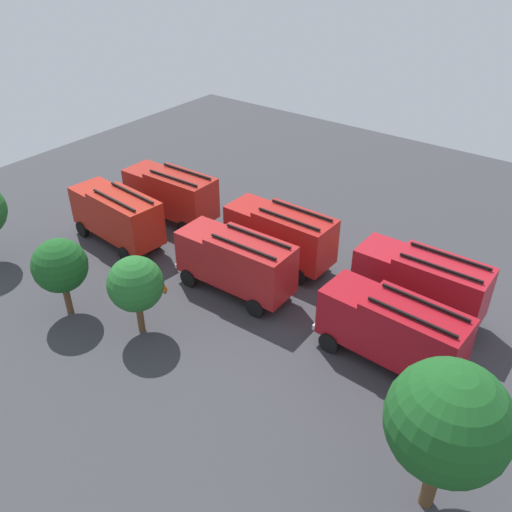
{
  "coord_description": "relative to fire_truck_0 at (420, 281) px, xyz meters",
  "views": [
    {
      "loc": [
        -16.44,
        21.88,
        18.95
      ],
      "look_at": [
        0.0,
        0.0,
        1.4
      ],
      "focal_mm": 37.82,
      "sensor_mm": 36.0,
      "label": 1
    }
  ],
  "objects": [
    {
      "name": "ground_plane",
      "position": [
        9.31,
        2.38,
        -2.15
      ],
      "size": [
        55.82,
        55.82,
        0.0
      ],
      "primitive_type": "plane",
      "color": "#38383D"
    },
    {
      "name": "fire_truck_0",
      "position": [
        0.0,
        0.0,
        0.0
      ],
      "size": [
        7.21,
        2.77,
        3.88
      ],
      "rotation": [
        0.0,
        0.0,
        -0.0
      ],
      "color": "#AE1723",
      "rests_on": "ground"
    },
    {
      "name": "fire_truck_1",
      "position": [
        8.97,
        0.35,
        0.0
      ],
      "size": [
        7.24,
        2.84,
        3.88
      ],
      "rotation": [
        0.0,
        0.0,
        -0.02
      ],
      "color": "#AD1D1A",
      "rests_on": "ground"
    },
    {
      "name": "fire_truck_2",
      "position": [
        18.42,
        0.31,
        0.0
      ],
      "size": [
        7.23,
        2.83,
        3.88
      ],
      "rotation": [
        0.0,
        0.0,
        0.01
      ],
      "color": "#A32016",
      "rests_on": "ground"
    },
    {
      "name": "fire_truck_3",
      "position": [
        -0.45,
        4.51,
        0.0
      ],
      "size": [
        7.32,
        3.05,
        3.88
      ],
      "rotation": [
        0.0,
        0.0,
        -0.05
      ],
      "color": "#A2111B",
      "rests_on": "ground"
    },
    {
      "name": "fire_truck_4",
      "position": [
        9.23,
        4.4,
        0.0
      ],
      "size": [
        7.24,
        2.86,
        3.88
      ],
      "rotation": [
        0.0,
        0.0,
        0.02
      ],
      "color": "#AB1C1D",
      "rests_on": "ground"
    },
    {
      "name": "fire_truck_5",
      "position": [
        18.97,
        4.77,
        0.0
      ],
      "size": [
        7.39,
        3.28,
        3.88
      ],
      "rotation": [
        0.0,
        0.0,
        -0.09
      ],
      "color": "#AC2012",
      "rests_on": "ground"
    },
    {
      "name": "firefighter_0",
      "position": [
        4.45,
        -2.15,
        -1.22
      ],
      "size": [
        0.32,
        0.46,
        1.67
      ],
      "rotation": [
        0.0,
        0.0,
        3.33
      ],
      "color": "black",
      "rests_on": "ground"
    },
    {
      "name": "firefighter_1",
      "position": [
        22.98,
        -2.74,
        -1.23
      ],
      "size": [
        0.28,
        0.44,
        1.65
      ],
      "rotation": [
        0.0,
        0.0,
        3.25
      ],
      "color": "black",
      "rests_on": "ground"
    },
    {
      "name": "tree_0",
      "position": [
        -4.97,
        10.65,
        2.36
      ],
      "size": [
        4.33,
        4.33,
        6.71
      ],
      "color": "brown",
      "rests_on": "ground"
    },
    {
      "name": "tree_1",
      "position": [
        11.08,
        10.19,
        0.87
      ],
      "size": [
        2.9,
        2.9,
        4.49
      ],
      "color": "brown",
      "rests_on": "ground"
    },
    {
      "name": "tree_2",
      "position": [
        15.48,
        11.51,
        0.92
      ],
      "size": [
        2.95,
        2.95,
        4.57
      ],
      "color": "brown",
      "rests_on": "ground"
    },
    {
      "name": "traffic_cone_0",
      "position": [
        12.73,
        6.93,
        -1.83
      ],
      "size": [
        0.45,
        0.45,
        0.64
      ],
      "primitive_type": "cone",
      "color": "#F2600C",
      "rests_on": "ground"
    },
    {
      "name": "traffic_cone_1",
      "position": [
        2.77,
        -2.12,
        -1.8
      ],
      "size": [
        0.49,
        0.49,
        0.71
      ],
      "primitive_type": "cone",
      "color": "#F2600C",
      "rests_on": "ground"
    },
    {
      "name": "traffic_cone_2",
      "position": [
        12.04,
        -1.47,
        -1.86
      ],
      "size": [
        0.41,
        0.41,
        0.59
      ],
      "primitive_type": "cone",
      "color": "#F2600C",
      "rests_on": "ground"
    }
  ]
}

